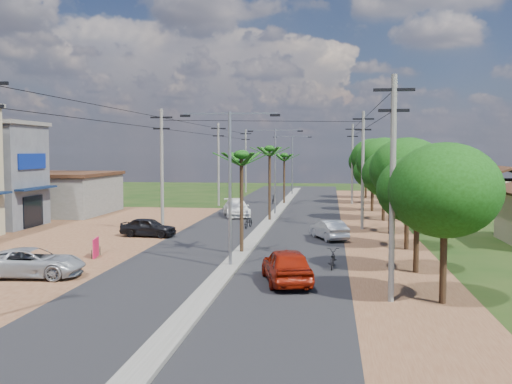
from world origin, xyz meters
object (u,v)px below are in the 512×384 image
car_parked_dark (148,228)px  moto_rider_east (332,259)px  car_red_near (287,266)px  car_white_far (237,209)px  car_parked_silver (32,263)px  roadside_sign (96,248)px  car_silver_mid (329,230)px

car_parked_dark → moto_rider_east: (12.70, -9.69, -0.18)m
car_red_near → car_parked_dark: 17.14m
car_white_far → moto_rider_east: car_white_far is taller
car_red_near → car_parked_silver: (-12.10, -0.18, -0.12)m
car_white_far → car_parked_silver: car_white_far is taller
car_parked_dark → roadside_sign: car_parked_dark is taller
car_red_near → roadside_sign: bearing=-38.0°
car_white_far → car_parked_dark: car_white_far is taller
car_white_far → car_parked_dark: 13.95m
car_silver_mid → roadside_sign: (-13.00, -8.49, -0.10)m
moto_rider_east → car_parked_dark: bearing=-34.0°
car_parked_silver → car_parked_dark: size_ratio=1.28×
car_red_near → moto_rider_east: car_red_near is taller
car_parked_silver → car_parked_dark: bearing=-10.8°
car_white_far → roadside_sign: (-4.63, -21.51, -0.20)m
car_red_near → car_parked_silver: car_red_near is taller
car_parked_silver → moto_rider_east: car_parked_silver is taller
moto_rider_east → roadside_sign: bearing=-3.2°
car_red_near → roadside_sign: car_red_near is taller
car_parked_silver → roadside_sign: (0.96, 5.43, -0.13)m
moto_rider_east → car_silver_mid: bearing=-85.6°
car_parked_silver → moto_rider_east: (14.16, 3.92, -0.21)m
car_red_near → car_parked_dark: bearing=-64.4°
car_red_near → roadside_sign: (-11.14, 5.25, -0.25)m
car_white_far → roadside_sign: car_white_far is taller
car_red_near → car_parked_silver: size_ratio=0.96×
car_parked_dark → moto_rider_east: 15.97m
car_parked_dark → car_parked_silver: bearing=-178.5°
moto_rider_east → roadside_sign: (-13.20, 1.51, 0.07)m
moto_rider_east → roadside_sign: size_ratio=1.38×
car_parked_dark → car_silver_mid: bearing=-80.9°
car_silver_mid → car_parked_silver: size_ratio=0.81×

